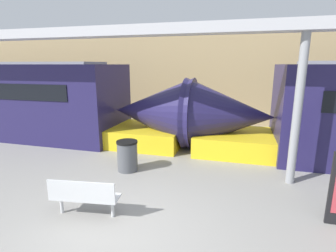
{
  "coord_description": "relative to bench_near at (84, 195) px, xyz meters",
  "views": [
    {
      "loc": [
        1.99,
        -3.84,
        3.09
      ],
      "look_at": [
        0.09,
        3.1,
        1.4
      ],
      "focal_mm": 28.0,
      "sensor_mm": 36.0,
      "label": 1
    }
  ],
  "objects": [
    {
      "name": "support_column_near",
      "position": [
        4.38,
        2.9,
        1.44
      ],
      "size": [
        0.21,
        0.21,
        3.86
      ],
      "primitive_type": "cylinder",
      "color": "gray",
      "rests_on": "ground_plane"
    },
    {
      "name": "trash_bin",
      "position": [
        -0.16,
        2.52,
        -0.03
      ],
      "size": [
        0.62,
        0.62,
        0.91
      ],
      "color": "#4C4F54",
      "rests_on": "ground_plane"
    },
    {
      "name": "station_wall",
      "position": [
        0.95,
        9.77,
        2.01
      ],
      "size": [
        56.0,
        0.2,
        5.0
      ],
      "primitive_type": "cube",
      "color": "tan",
      "rests_on": "ground_plane"
    },
    {
      "name": "ground_plane",
      "position": [
        0.95,
        -0.41,
        -0.49
      ],
      "size": [
        60.0,
        60.0,
        0.0
      ],
      "primitive_type": "plane",
      "color": "gray"
    },
    {
      "name": "canopy_beam",
      "position": [
        4.38,
        2.9,
        3.51
      ],
      "size": [
        28.0,
        0.6,
        0.28
      ],
      "primitive_type": "cube",
      "color": "#B7B7BC",
      "rests_on": "support_column_near"
    },
    {
      "name": "bench_near",
      "position": [
        0.0,
        0.0,
        0.0
      ],
      "size": [
        1.45,
        0.62,
        0.84
      ],
      "rotation": [
        0.0,
        0.0,
        0.13
      ],
      "color": "silver",
      "rests_on": "ground_plane"
    }
  ]
}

